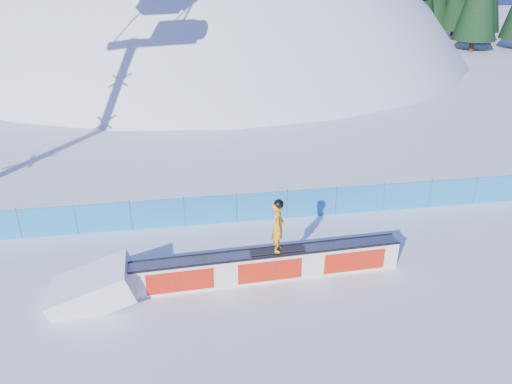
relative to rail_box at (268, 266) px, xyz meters
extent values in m
plane|color=white|center=(0.44, -0.60, -0.51)|extent=(160.00, 160.00, 0.00)
sphere|color=white|center=(0.44, 41.40, -18.51)|extent=(64.00, 64.00, 64.00)
cylinder|color=#302013|center=(24.05, 39.96, 3.64)|extent=(0.50, 0.50, 1.40)
cylinder|color=#302013|center=(25.11, 40.43, 2.44)|extent=(0.50, 0.50, 1.40)
cylinder|color=#302013|center=(26.61, 37.98, 0.17)|extent=(0.50, 0.50, 1.40)
cylinder|color=#302013|center=(28.59, 45.09, 0.09)|extent=(0.50, 0.50, 1.40)
cylinder|color=#302013|center=(32.05, 42.10, 0.09)|extent=(0.50, 0.50, 1.40)
cube|color=#1F79C0|center=(0.44, 3.90, 0.09)|extent=(22.00, 0.03, 1.20)
cylinder|color=#3E4870|center=(-8.56, 3.90, 0.14)|extent=(0.05, 0.05, 1.30)
cylinder|color=#3E4870|center=(-6.56, 3.90, 0.14)|extent=(0.05, 0.05, 1.30)
cylinder|color=#3E4870|center=(-4.56, 3.90, 0.14)|extent=(0.05, 0.05, 1.30)
cylinder|color=#3E4870|center=(-2.56, 3.90, 0.14)|extent=(0.05, 0.05, 1.30)
cylinder|color=#3E4870|center=(-0.56, 3.90, 0.14)|extent=(0.05, 0.05, 1.30)
cylinder|color=#3E4870|center=(1.44, 3.90, 0.14)|extent=(0.05, 0.05, 1.30)
cylinder|color=#3E4870|center=(3.44, 3.90, 0.14)|extent=(0.05, 0.05, 1.30)
cylinder|color=#3E4870|center=(5.44, 3.90, 0.14)|extent=(0.05, 0.05, 1.30)
cylinder|color=#3E4870|center=(7.44, 3.90, 0.14)|extent=(0.05, 0.05, 1.30)
cylinder|color=#3E4870|center=(9.44, 3.90, 0.14)|extent=(0.05, 0.05, 1.30)
cube|color=silver|center=(0.00, 0.00, -0.02)|extent=(8.70, 0.90, 0.98)
cube|color=#8F929D|center=(0.00, 0.00, 0.49)|extent=(8.62, 0.92, 0.04)
cube|color=black|center=(0.01, -0.29, 0.50)|extent=(8.68, 0.39, 0.07)
cube|color=black|center=(-0.01, 0.29, 0.50)|extent=(8.68, 0.39, 0.07)
cube|color=red|center=(0.01, -0.28, -0.02)|extent=(8.25, 0.36, 0.73)
cube|color=red|center=(-0.01, 0.28, -0.02)|extent=(8.25, 0.36, 0.73)
cube|color=black|center=(0.30, 0.01, 0.55)|extent=(1.75, 0.39, 0.03)
imported|color=orange|center=(0.30, 0.01, 1.40)|extent=(0.53, 0.69, 1.68)
sphere|color=black|center=(0.30, 0.01, 2.19)|extent=(0.31, 0.31, 0.31)
camera|label=1|loc=(-2.45, -13.11, 9.13)|focal=35.00mm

